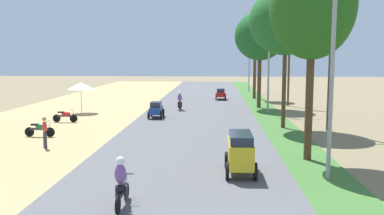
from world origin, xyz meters
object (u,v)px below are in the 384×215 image
(utility_pole_near, at_px, (289,60))
(car_sedan_red, at_px, (221,93))
(streetlamp_far, at_px, (249,58))
(streetlamp_mid, at_px, (269,63))
(streetlamp_near, at_px, (333,58))
(median_tree_nearest, at_px, (313,6))
(median_tree_third, at_px, (260,36))
(car_van_yellow, at_px, (240,151))
(parked_motorbike_fourth, at_px, (65,115))
(median_tree_fourth, at_px, (255,29))
(vendor_umbrella, at_px, (81,86))
(pedestrian_on_shoulder, at_px, (45,131))
(parked_motorbike_third, at_px, (40,128))
(median_tree_second, at_px, (286,22))
(motorbike_foreground_rider, at_px, (122,183))
(utility_pole_far, at_px, (330,60))
(car_hatchback_blue, at_px, (156,109))
(motorbike_ahead_second, at_px, (180,101))

(utility_pole_near, height_order, car_sedan_red, utility_pole_near)
(streetlamp_far, bearing_deg, streetlamp_mid, -90.00)
(car_sedan_red, bearing_deg, streetlamp_near, -82.50)
(median_tree_nearest, distance_m, streetlamp_far, 35.86)
(median_tree_third, height_order, streetlamp_far, median_tree_third)
(car_van_yellow, bearing_deg, streetlamp_mid, 79.63)
(parked_motorbike_fourth, relative_size, median_tree_third, 0.21)
(median_tree_fourth, xyz_separation_m, streetlamp_near, (0.07, -30.33, -2.88))
(vendor_umbrella, xyz_separation_m, pedestrian_on_shoulder, (2.34, -13.16, -1.34))
(parked_motorbike_fourth, bearing_deg, streetlamp_mid, 21.35)
(streetlamp_near, bearing_deg, median_tree_fourth, 90.13)
(parked_motorbike_third, xyz_separation_m, pedestrian_on_shoulder, (1.50, -2.88, 0.41))
(median_tree_nearest, xyz_separation_m, utility_pole_near, (2.69, 21.04, -2.60))
(median_tree_second, xyz_separation_m, motorbike_foreground_rider, (-7.39, -15.08, -6.12))
(parked_motorbike_fourth, xyz_separation_m, median_tree_fourth, (15.01, 17.38, 7.07))
(parked_motorbike_third, xyz_separation_m, median_tree_second, (14.77, 3.94, 6.42))
(utility_pole_far, bearing_deg, car_hatchback_blue, 159.13)
(streetlamp_far, xyz_separation_m, motorbike_foreground_rider, (-7.28, -42.34, -3.66))
(motorbike_ahead_second, bearing_deg, parked_motorbike_fourth, -137.78)
(median_tree_second, xyz_separation_m, car_hatchback_blue, (-9.00, 3.78, -6.23))
(median_tree_second, distance_m, streetlamp_mid, 7.81)
(vendor_umbrella, height_order, car_sedan_red, vendor_umbrella)
(streetlamp_mid, bearing_deg, pedestrian_on_shoulder, -133.02)
(motorbike_ahead_second, bearing_deg, streetlamp_far, 68.54)
(parked_motorbike_fourth, bearing_deg, car_van_yellow, -46.84)
(streetlamp_mid, distance_m, utility_pole_near, 5.85)
(car_sedan_red, bearing_deg, parked_motorbike_third, -117.03)
(streetlamp_mid, height_order, utility_pole_far, utility_pole_far)
(median_tree_fourth, height_order, motorbike_ahead_second, median_tree_fourth)
(parked_motorbike_third, bearing_deg, median_tree_second, 14.93)
(vendor_umbrella, relative_size, median_tree_second, 0.28)
(median_tree_third, distance_m, streetlamp_near, 22.29)
(pedestrian_on_shoulder, relative_size, streetlamp_mid, 0.23)
(streetlamp_near, bearing_deg, median_tree_second, 89.44)
(streetlamp_mid, relative_size, car_sedan_red, 3.11)
(parked_motorbike_fourth, relative_size, pedestrian_on_shoulder, 1.11)
(median_tree_third, bearing_deg, car_van_yellow, -97.77)
(streetlamp_near, distance_m, streetlamp_mid, 18.86)
(streetlamp_mid, bearing_deg, motorbike_ahead_second, 172.15)
(car_van_yellow, bearing_deg, parked_motorbike_third, 147.61)
(streetlamp_near, xyz_separation_m, streetlamp_mid, (-0.00, 18.85, -0.59))
(motorbike_ahead_second, bearing_deg, utility_pole_near, 22.86)
(median_tree_nearest, relative_size, car_van_yellow, 3.88)
(parked_motorbike_fourth, relative_size, motorbike_ahead_second, 1.00)
(parked_motorbike_third, relative_size, utility_pole_far, 0.21)
(streetlamp_mid, height_order, streetlamp_far, streetlamp_far)
(vendor_umbrella, distance_m, median_tree_fourth, 20.51)
(parked_motorbike_third, relative_size, median_tree_second, 0.20)
(parked_motorbike_third, distance_m, utility_pole_near, 24.14)
(streetlamp_far, bearing_deg, motorbike_foreground_rider, -99.76)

